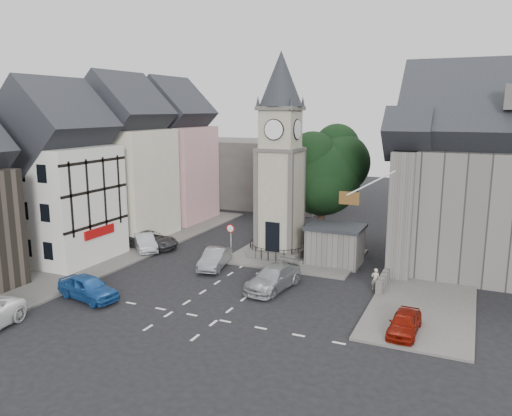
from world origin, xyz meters
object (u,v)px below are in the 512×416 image
at_px(car_west_blue, 88,287).
at_px(car_east_red, 405,323).
at_px(pedestrian, 375,279).
at_px(clock_tower, 280,157).
at_px(stone_shelter, 335,245).

bearing_deg(car_west_blue, car_east_red, -69.75).
bearing_deg(car_east_red, pedestrian, 116.17).
xyz_separation_m(clock_tower, car_west_blue, (-7.50, -13.99, -7.35)).
relative_size(stone_shelter, car_west_blue, 0.96).
height_order(car_west_blue, car_east_red, car_west_blue).
distance_m(car_west_blue, car_east_red, 19.24).
distance_m(car_west_blue, pedestrian, 18.64).
bearing_deg(stone_shelter, car_east_red, -57.46).
height_order(car_west_blue, pedestrian, car_west_blue).
bearing_deg(car_east_red, stone_shelter, 124.58).
bearing_deg(pedestrian, car_east_red, 95.72).
relative_size(clock_tower, stone_shelter, 3.78).
distance_m(car_east_red, pedestrian, 6.65).
bearing_deg(stone_shelter, pedestrian, -48.07).
bearing_deg(clock_tower, car_east_red, -43.70).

